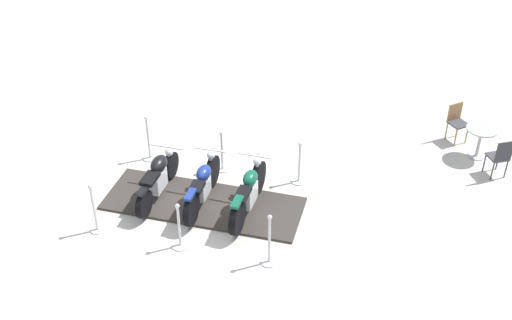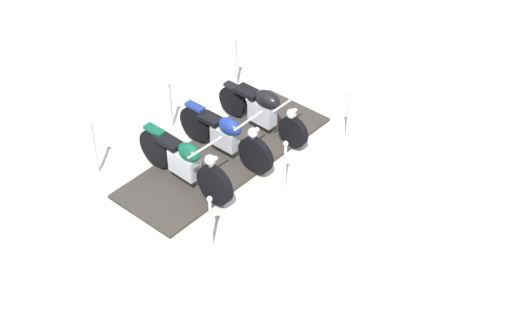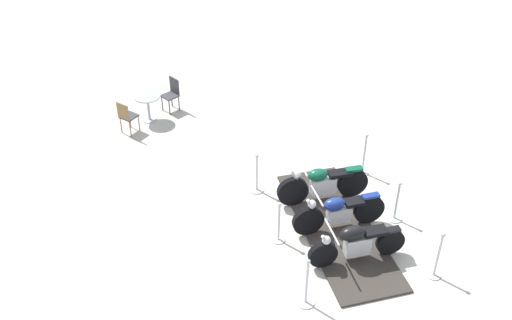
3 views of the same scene
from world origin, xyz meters
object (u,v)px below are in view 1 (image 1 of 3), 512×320
at_px(stanchion_right_rear, 149,146).
at_px(stanchion_left_front, 269,248).
at_px(stanchion_left_rear, 95,214).
at_px(stanchion_right_front, 299,170).
at_px(stanchion_right_mid, 222,157).
at_px(cafe_chair_across_table, 457,120).
at_px(motorcycle_navy, 203,185).
at_px(motorcycle_forest, 249,192).
at_px(cafe_table, 481,136).
at_px(motorcycle_black, 158,177).
at_px(cafe_chair_near_table, 500,156).
at_px(stanchion_left_mid, 180,234).

relative_size(stanchion_right_rear, stanchion_left_front, 1.00).
relative_size(stanchion_left_rear, stanchion_right_front, 1.10).
relative_size(stanchion_right_mid, cafe_chair_across_table, 1.07).
relative_size(stanchion_right_front, cafe_chair_across_table, 1.08).
height_order(stanchion_left_rear, stanchion_right_front, stanchion_left_rear).
bearing_deg(stanchion_right_mid, motorcycle_navy, -168.23).
distance_m(motorcycle_forest, cafe_table, 5.75).
height_order(stanchion_left_rear, stanchion_left_front, stanchion_left_front).
distance_m(motorcycle_forest, stanchion_left_rear, 3.10).
relative_size(motorcycle_black, cafe_chair_near_table, 2.09).
bearing_deg(stanchion_right_front, stanchion_right_mid, 101.79).
distance_m(stanchion_left_rear, cafe_chair_near_table, 8.80).
height_order(stanchion_left_rear, cafe_chair_near_table, stanchion_left_rear).
relative_size(stanchion_right_front, stanchion_right_mid, 1.01).
bearing_deg(motorcycle_black, stanchion_right_mid, -36.55).
xyz_separation_m(stanchion_right_mid, stanchion_left_front, (-2.28, -2.30, 0.02)).
distance_m(motorcycle_forest, stanchion_left_front, 1.58).
bearing_deg(motorcycle_navy, stanchion_right_rear, 52.78).
bearing_deg(stanchion_left_rear, cafe_chair_across_table, -40.04).
height_order(stanchion_right_mid, cafe_table, stanchion_right_mid).
xyz_separation_m(stanchion_left_mid, cafe_table, (5.83, -4.53, 0.27)).
bearing_deg(motorcycle_black, motorcycle_navy, -89.73).
xyz_separation_m(motorcycle_navy, stanchion_left_mid, (-1.35, -0.28, -0.20)).
xyz_separation_m(motorcycle_black, stanchion_right_rear, (1.13, 1.04, -0.18)).
height_order(motorcycle_navy, stanchion_left_mid, motorcycle_navy).
height_order(stanchion_left_mid, cafe_chair_across_table, stanchion_left_mid).
xyz_separation_m(motorcycle_forest, cafe_chair_near_table, (3.66, -4.37, 0.04)).
xyz_separation_m(motorcycle_navy, motorcycle_black, (-0.20, 0.98, 0.02)).
distance_m(stanchion_right_front, stanchion_right_rear, 3.57).
bearing_deg(cafe_table, cafe_chair_across_table, 52.73).
bearing_deg(stanchion_left_front, motorcycle_navy, 64.14).
height_order(motorcycle_black, stanchion_right_rear, stanchion_right_rear).
distance_m(stanchion_left_mid, cafe_chair_near_table, 7.27).
bearing_deg(stanchion_right_rear, stanchion_left_mid, -134.74).
bearing_deg(stanchion_right_front, stanchion_right_rear, 101.79).
bearing_deg(stanchion_left_mid, stanchion_left_rear, 101.79).
relative_size(motorcycle_black, stanchion_right_front, 1.97).
xyz_separation_m(motorcycle_forest, cafe_chair_across_table, (4.79, -3.18, 0.05)).
bearing_deg(cafe_table, cafe_chair_near_table, -139.28).
bearing_deg(stanchion_right_mid, motorcycle_black, 154.62).
distance_m(stanchion_right_rear, cafe_table, 7.70).
distance_m(motorcycle_black, stanchion_left_front, 3.11).
distance_m(motorcycle_navy, stanchion_right_rear, 2.22).
height_order(stanchion_right_front, stanchion_right_rear, stanchion_right_rear).
distance_m(motorcycle_navy, cafe_chair_near_table, 6.59).
bearing_deg(cafe_chair_across_table, stanchion_right_front, -91.65).
xyz_separation_m(motorcycle_forest, motorcycle_navy, (-0.19, 0.98, -0.01)).
bearing_deg(motorcycle_forest, cafe_chair_near_table, -59.98).
distance_m(stanchion_right_front, cafe_chair_near_table, 4.46).
bearing_deg(stanchion_left_front, stanchion_right_mid, 45.26).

